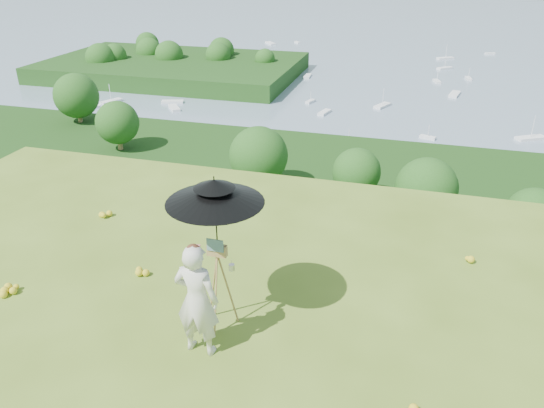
# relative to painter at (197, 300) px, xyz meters

# --- Properties ---
(ground) EXTENTS (14.00, 14.00, 0.00)m
(ground) POSITION_rel_painter_xyz_m (-1.00, -0.60, -0.86)
(ground) COLOR #547020
(ground) RESTS_ON ground
(forest_slope) EXTENTS (140.00, 56.00, 22.00)m
(forest_slope) POSITION_rel_painter_xyz_m (-1.00, 34.40, -29.86)
(forest_slope) COLOR #16320D
(forest_slope) RESTS_ON bay_water
(shoreline_tier) EXTENTS (170.00, 28.00, 8.00)m
(shoreline_tier) POSITION_rel_painter_xyz_m (-1.00, 74.40, -36.86)
(shoreline_tier) COLOR #6B6755
(shoreline_tier) RESTS_ON bay_water
(bay_water) EXTENTS (700.00, 700.00, 0.00)m
(bay_water) POSITION_rel_painter_xyz_m (-1.00, 239.40, -34.86)
(bay_water) COLOR slate
(bay_water) RESTS_ON ground
(peninsula) EXTENTS (90.00, 60.00, 12.00)m
(peninsula) POSITION_rel_painter_xyz_m (-76.00, 154.40, -29.86)
(peninsula) COLOR #16320D
(peninsula) RESTS_ON bay_water
(slope_trees) EXTENTS (110.00, 50.00, 6.00)m
(slope_trees) POSITION_rel_painter_xyz_m (-1.00, 34.40, -15.86)
(slope_trees) COLOR #1D4A16
(slope_trees) RESTS_ON forest_slope
(harbor_town) EXTENTS (110.00, 22.00, 5.00)m
(harbor_town) POSITION_rel_painter_xyz_m (-1.00, 74.40, -30.36)
(harbor_town) COLOR silver
(harbor_town) RESTS_ON shoreline_tier
(moored_boats) EXTENTS (140.00, 140.00, 0.70)m
(moored_boats) POSITION_rel_painter_xyz_m (-13.50, 160.40, -34.51)
(moored_boats) COLOR white
(moored_boats) RESTS_ON bay_water
(wildflowers) EXTENTS (10.00, 10.50, 0.12)m
(wildflowers) POSITION_rel_painter_xyz_m (-1.00, -0.35, -0.80)
(wildflowers) COLOR gold
(wildflowers) RESTS_ON ground
(painter) EXTENTS (0.64, 0.43, 1.72)m
(painter) POSITION_rel_painter_xyz_m (0.00, 0.00, 0.00)
(painter) COLOR silver
(painter) RESTS_ON ground
(field_easel) EXTENTS (0.58, 0.58, 1.51)m
(field_easel) POSITION_rel_painter_xyz_m (0.08, 0.61, -0.11)
(field_easel) COLOR #A28144
(field_easel) RESTS_ON ground
(sun_umbrella) EXTENTS (1.38, 1.38, 1.18)m
(sun_umbrella) POSITION_rel_painter_xyz_m (0.08, 0.64, 0.97)
(sun_umbrella) COLOR black
(sun_umbrella) RESTS_ON field_easel
(painter_cap) EXTENTS (0.20, 0.24, 0.10)m
(painter_cap) POSITION_rel_painter_xyz_m (0.00, 0.00, 0.81)
(painter_cap) COLOR #D87778
(painter_cap) RESTS_ON painter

